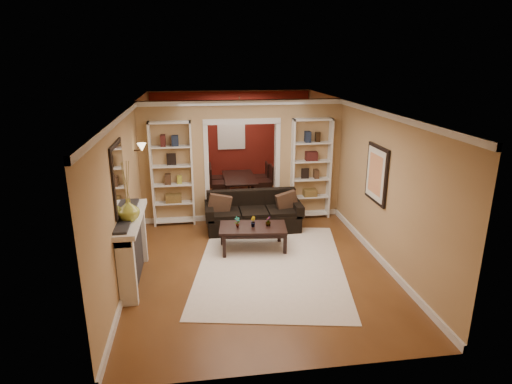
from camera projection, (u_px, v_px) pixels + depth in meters
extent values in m
plane|color=brown|center=(249.00, 238.00, 8.88)|extent=(8.00, 8.00, 0.00)
plane|color=white|center=(248.00, 106.00, 8.06)|extent=(8.00, 8.00, 0.00)
plane|color=tan|center=(231.00, 139.00, 12.24)|extent=(8.00, 0.00, 8.00)
plane|color=tan|center=(295.00, 270.00, 4.69)|extent=(8.00, 0.00, 8.00)
plane|color=tan|center=(132.00, 179.00, 8.16)|extent=(0.00, 8.00, 8.00)
plane|color=tan|center=(357.00, 171.00, 8.77)|extent=(0.00, 8.00, 8.00)
cube|color=tan|center=(242.00, 161.00, 9.60)|extent=(4.50, 0.15, 2.70)
cube|color=maroon|center=(231.00, 140.00, 12.23)|extent=(4.44, 0.04, 2.64)
cube|color=#8CA5CC|center=(231.00, 132.00, 12.12)|extent=(0.78, 0.03, 0.98)
cube|color=white|center=(271.00, 265.00, 7.69)|extent=(3.17, 3.99, 0.01)
cube|color=black|center=(253.00, 212.00, 9.20)|extent=(2.06, 0.89, 0.81)
cube|color=#533723|center=(219.00, 204.00, 9.01)|extent=(0.47, 0.15, 0.47)
cube|color=#533723|center=(287.00, 201.00, 9.22)|extent=(0.47, 0.21, 0.45)
cube|color=black|center=(253.00, 238.00, 8.26)|extent=(1.34, 0.83, 0.48)
imported|color=#336626|center=(237.00, 222.00, 8.12)|extent=(0.14, 0.12, 0.22)
imported|color=#336626|center=(253.00, 222.00, 8.16)|extent=(0.11, 0.12, 0.20)
imported|color=#336626|center=(268.00, 221.00, 8.20)|extent=(0.11, 0.11, 0.18)
cube|color=white|center=(172.00, 174.00, 9.29)|extent=(0.90, 0.30, 2.30)
cube|color=white|center=(311.00, 169.00, 9.71)|extent=(0.90, 0.30, 2.30)
cube|color=white|center=(134.00, 249.00, 7.00)|extent=(0.32, 1.70, 1.16)
imported|color=#A9AE38|center=(128.00, 210.00, 6.58)|extent=(0.42, 0.42, 0.35)
cube|color=silver|center=(118.00, 178.00, 6.62)|extent=(0.03, 0.95, 1.10)
cube|color=#FFE0A5|center=(139.00, 149.00, 8.55)|extent=(0.18, 0.18, 0.22)
cube|color=black|center=(376.00, 174.00, 7.77)|extent=(0.04, 0.85, 1.05)
imported|color=black|center=(240.00, 186.00, 11.50)|extent=(1.50, 0.84, 0.53)
cube|color=black|center=(220.00, 183.00, 11.08)|extent=(0.52, 0.52, 0.91)
cube|color=black|center=(262.00, 182.00, 11.23)|extent=(0.58, 0.58, 0.91)
cube|color=black|center=(219.00, 178.00, 11.66)|extent=(0.46, 0.46, 0.86)
cube|color=black|center=(259.00, 177.00, 11.81)|extent=(0.49, 0.49, 0.84)
cube|color=#312316|center=(235.00, 122.00, 10.82)|extent=(0.50, 0.50, 0.30)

